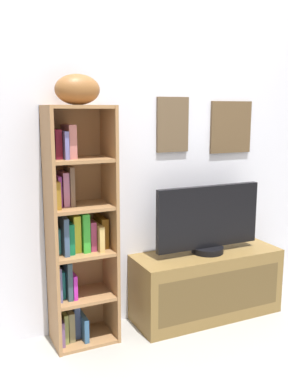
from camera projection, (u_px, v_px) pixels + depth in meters
The scene contains 5 objects.
back_wall at pixel (137, 138), 2.85m from camera, with size 4.80×0.08×2.49m.
bookshelf at pixel (76, 232), 2.63m from camera, with size 0.39×0.28×1.46m.
football at pixel (77, 89), 2.45m from camera, with size 0.26×0.17×0.17m, color brown.
tv_stand at pixel (207, 284), 3.02m from camera, with size 1.04×0.37×0.46m.
television at pixel (208, 220), 2.93m from camera, with size 0.77×0.22×0.47m.
Camera 1 is at (-1.16, -1.49, 1.43)m, focal length 40.44 mm.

